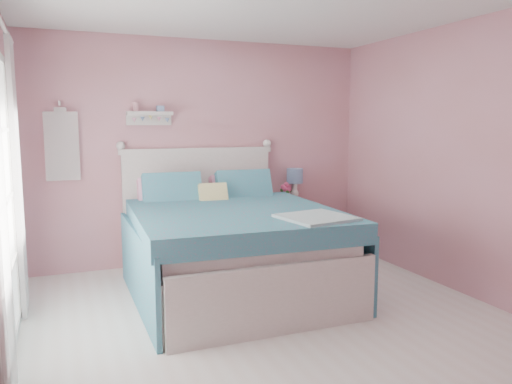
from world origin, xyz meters
TOP-DOWN VIEW (x-y plane):
  - floor at (0.00, 0.00)m, footprint 4.50×4.50m
  - room_shell at (0.00, 0.00)m, footprint 4.50×4.50m
  - bed at (-0.08, 1.08)m, footprint 1.91×2.37m
  - nightstand at (1.09, 2.00)m, footprint 0.47×0.46m
  - table_lamp at (1.14, 2.11)m, footprint 0.20×0.20m
  - vase at (1.00, 2.05)m, footprint 0.15×0.15m
  - teacup at (1.05, 1.90)m, footprint 0.11×0.11m
  - roses at (1.00, 2.05)m, footprint 0.14×0.11m
  - wall_shelf at (-0.63, 2.19)m, footprint 0.50×0.15m
  - hanging_dress at (-1.55, 2.18)m, footprint 0.34×0.03m
  - french_door at (-1.97, 0.40)m, footprint 0.04×1.32m
  - curtain_far at (-1.92, 1.14)m, footprint 0.04×0.40m

SIDE VIEW (x-z plane):
  - floor at x=0.00m, z-range 0.00..0.00m
  - nightstand at x=1.09m, z-range 0.00..0.68m
  - bed at x=-0.08m, z-range -0.24..1.11m
  - teacup at x=1.05m, z-range 0.68..0.76m
  - vase at x=1.00m, z-range 0.68..0.82m
  - roses at x=1.00m, z-range 0.80..0.92m
  - table_lamp at x=1.14m, z-range 0.76..1.16m
  - french_door at x=-1.97m, z-range -0.01..2.15m
  - curtain_far at x=-1.92m, z-range 0.02..2.34m
  - hanging_dress at x=-1.55m, z-range 1.04..1.76m
  - room_shell at x=0.00m, z-range -0.67..3.83m
  - wall_shelf at x=-0.63m, z-range 1.61..1.86m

